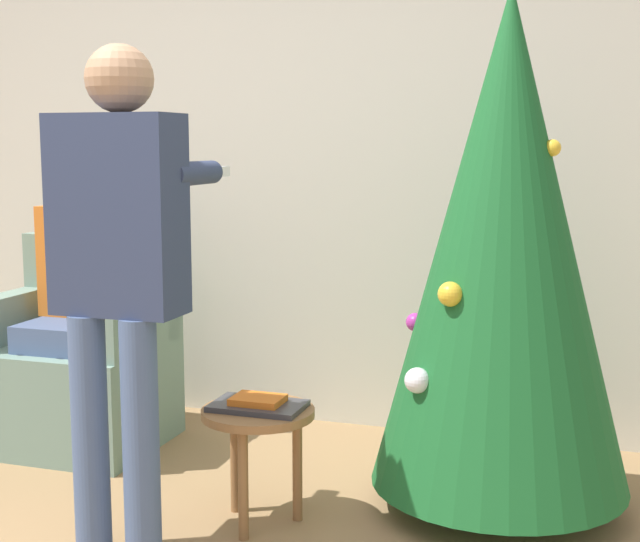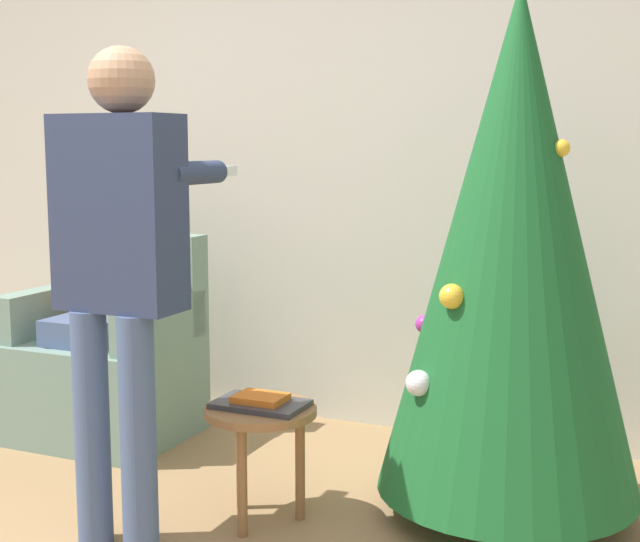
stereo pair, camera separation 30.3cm
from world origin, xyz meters
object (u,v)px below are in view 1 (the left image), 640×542
at_px(person_seated, 74,290).
at_px(person_standing, 119,255).
at_px(armchair, 80,369).
at_px(side_stool, 258,427).
at_px(christmas_tree, 504,242).

height_order(person_seated, person_standing, person_standing).
distance_m(armchair, side_stool, 1.26).
xyz_separation_m(armchair, person_standing, (0.77, -0.92, 0.66)).
bearing_deg(person_standing, side_stool, 44.19).
bearing_deg(side_stool, armchair, 152.27).
xyz_separation_m(person_seated, person_standing, (0.77, -0.90, 0.30)).
height_order(person_standing, side_stool, person_standing).
xyz_separation_m(christmas_tree, side_stool, (-0.80, -0.41, -0.65)).
relative_size(christmas_tree, person_standing, 1.15).
distance_m(christmas_tree, person_standing, 1.37).
xyz_separation_m(christmas_tree, person_standing, (-1.14, -0.74, -0.01)).
bearing_deg(armchair, christmas_tree, -5.27).
relative_size(person_standing, side_stool, 3.92).
bearing_deg(person_seated, armchair, 90.00).
bearing_deg(side_stool, person_seated, 153.16).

